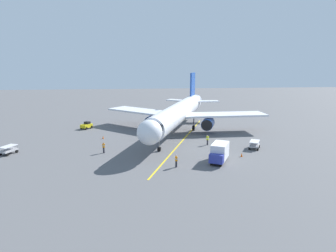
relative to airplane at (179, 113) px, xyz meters
The scene contains 12 objects.
ground_plane 4.26m from the airplane, 53.65° to the right, with size 220.00×220.00×0.00m, color #565659.
apron_lead_in_line 7.43m from the airplane, 89.08° to the left, with size 0.24×40.00×0.01m, color yellow.
airplane is the anchor object (origin of this frame).
ground_crew_marshaller 21.16m from the airplane, 80.96° to the left, with size 0.33×0.44×1.71m.
ground_crew_wing_walker 11.00m from the airplane, 109.79° to the left, with size 0.47×0.39×1.71m.
ground_crew_loader 18.98m from the airplane, 43.45° to the left, with size 0.41×0.26×1.71m.
baggage_cart_near_nose 17.15m from the airplane, 129.36° to the left, with size 2.48×2.95×1.27m.
baggage_cart_portside 30.67m from the airplane, 22.85° to the left, with size 2.36×2.94×1.27m.
box_truck_starboard_side 19.51m from the airplane, 99.03° to the left, with size 3.85×4.98×2.62m.
tug_rear_apron 20.15m from the airplane, 17.22° to the right, with size 2.54×2.74×1.50m.
safety_cone_nose_left 15.48m from the airplane, 13.53° to the left, with size 0.32×0.32×0.55m, color #F2590F.
safety_cone_nose_right 18.88m from the airplane, 112.43° to the left, with size 0.32×0.32×0.55m, color #F2590F.
Camera 1 is at (7.78, 60.40, 13.62)m, focal length 32.54 mm.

